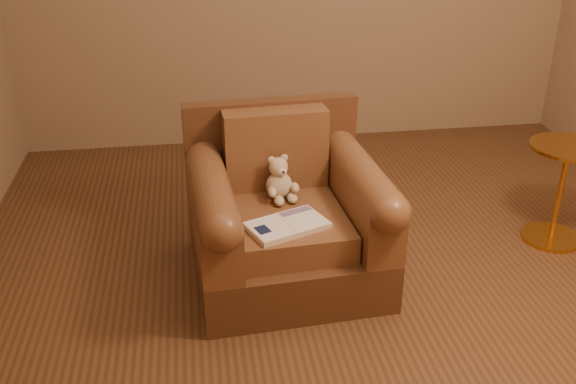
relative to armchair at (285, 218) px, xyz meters
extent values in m
plane|color=brown|center=(0.38, -0.16, -0.31)|extent=(4.00, 4.00, 0.00)
cube|color=#51301B|center=(0.00, -0.04, -0.19)|extent=(0.94, 0.90, 0.25)
cube|color=#51301B|center=(-0.02, 0.34, 0.22)|extent=(0.89, 0.14, 0.55)
cube|color=brown|center=(0.01, -0.08, 0.01)|extent=(0.55, 0.65, 0.13)
cube|color=brown|center=(-0.01, 0.22, 0.27)|extent=(0.52, 0.17, 0.40)
cube|color=brown|center=(-0.35, -0.11, 0.08)|extent=(0.22, 0.77, 0.28)
cube|color=brown|center=(0.36, -0.06, 0.08)|extent=(0.22, 0.77, 0.28)
cylinder|color=brown|center=(-0.35, -0.11, 0.22)|extent=(0.22, 0.77, 0.18)
cylinder|color=brown|center=(0.36, -0.06, 0.22)|extent=(0.22, 0.77, 0.18)
ellipsoid|color=#C5AD89|center=(-0.02, 0.08, 0.14)|extent=(0.13, 0.12, 0.14)
sphere|color=#C5AD89|center=(-0.02, 0.09, 0.23)|extent=(0.10, 0.10, 0.10)
ellipsoid|color=#C5AD89|center=(-0.05, 0.09, 0.27)|extent=(0.04, 0.02, 0.04)
ellipsoid|color=#C5AD89|center=(0.01, 0.11, 0.27)|extent=(0.04, 0.02, 0.04)
ellipsoid|color=beige|center=(-0.01, 0.05, 0.22)|extent=(0.05, 0.03, 0.04)
sphere|color=black|center=(0.00, 0.03, 0.23)|extent=(0.01, 0.01, 0.01)
ellipsoid|color=#C5AD89|center=(-0.06, 0.02, 0.14)|extent=(0.04, 0.09, 0.04)
ellipsoid|color=#C5AD89|center=(0.06, 0.05, 0.14)|extent=(0.04, 0.09, 0.04)
ellipsoid|color=#C5AD89|center=(-0.03, 0.00, 0.09)|extent=(0.05, 0.09, 0.04)
ellipsoid|color=#C5AD89|center=(0.04, 0.02, 0.09)|extent=(0.05, 0.09, 0.04)
cube|color=beige|center=(-0.02, -0.23, 0.09)|extent=(0.40, 0.32, 0.02)
cube|color=white|center=(-0.10, -0.26, 0.10)|extent=(0.23, 0.26, 0.00)
cube|color=white|center=(0.06, -0.20, 0.10)|extent=(0.23, 0.26, 0.00)
cube|color=beige|center=(-0.02, -0.23, 0.10)|extent=(0.08, 0.20, 0.00)
cube|color=#0F1638|center=(-0.14, -0.28, 0.10)|extent=(0.08, 0.09, 0.00)
cube|color=slate|center=(0.03, -0.13, 0.10)|extent=(0.16, 0.10, 0.00)
cylinder|color=gold|center=(1.50, 0.09, -0.30)|extent=(0.32, 0.32, 0.02)
cylinder|color=gold|center=(1.50, 0.09, -0.03)|extent=(0.03, 0.03, 0.52)
cylinder|color=gold|center=(1.50, 0.09, 0.24)|extent=(0.40, 0.40, 0.02)
cylinder|color=gold|center=(1.50, 0.09, 0.23)|extent=(0.03, 0.03, 0.02)
camera|label=1|loc=(-0.40, -2.72, 1.50)|focal=40.00mm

